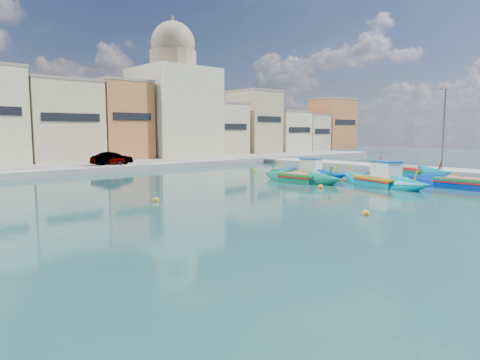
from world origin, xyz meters
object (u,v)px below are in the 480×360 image
luzzu_green (300,179)px  quay_street_lamp (443,128)px  luzzu_blue_cabin (307,174)px  luzzu_cyan_mid (408,172)px  luzzu_blue_south (463,184)px  church_block (174,100)px  luzzu_turquoise_cabin (381,181)px

luzzu_green → quay_street_lamp: bearing=-18.7°
luzzu_blue_cabin → luzzu_cyan_mid: bearing=-25.8°
luzzu_cyan_mid → luzzu_blue_south: 9.29m
church_block → luzzu_blue_cabin: (-4.29, -27.56, -8.08)m
luzzu_cyan_mid → luzzu_green: bearing=166.3°
church_block → luzzu_cyan_mid: (5.00, -32.05, -8.13)m
church_block → quay_street_lamp: (7.44, -34.00, -4.07)m
luzzu_turquoise_cabin → quay_street_lamp: bearing=3.3°
quay_street_lamp → luzzu_blue_south: bearing=-148.0°
church_block → luzzu_blue_south: bearing=-91.3°
luzzu_blue_cabin → luzzu_green: luzzu_blue_cabin is taller
luzzu_cyan_mid → luzzu_green: size_ratio=1.15×
luzzu_turquoise_cabin → luzzu_blue_south: (3.39, -4.55, -0.09)m
church_block → luzzu_blue_south: (-0.91, -39.22, -8.14)m
quay_street_lamp → luzzu_green: (-14.43, 4.88, -4.07)m
church_block → luzzu_turquoise_cabin: 35.85m
luzzu_blue_cabin → luzzu_turquoise_cabin: bearing=-90.1°
quay_street_lamp → church_block: bearing=102.3°
luzzu_blue_cabin → quay_street_lamp: bearing=-28.7°
luzzu_green → luzzu_turquoise_cabin: bearing=-64.2°
luzzu_blue_cabin → luzzu_cyan_mid: luzzu_blue_cabin is taller
luzzu_turquoise_cabin → luzzu_blue_south: luzzu_turquoise_cabin is taller
church_block → luzzu_blue_cabin: 29.04m
quay_street_lamp → luzzu_blue_cabin: size_ratio=1.03×
quay_street_lamp → luzzu_green: quay_street_lamp is taller
luzzu_cyan_mid → luzzu_blue_south: (-5.91, -7.17, -0.01)m
luzzu_cyan_mid → luzzu_green: (-11.98, 2.93, -0.01)m
luzzu_blue_south → church_block: bearing=88.7°
luzzu_blue_cabin → luzzu_blue_south: bearing=-73.8°
luzzu_blue_south → luzzu_blue_cabin: bearing=106.2°
luzzu_cyan_mid → quay_street_lamp: bearing=-38.6°
church_block → luzzu_turquoise_cabin: size_ratio=2.05×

